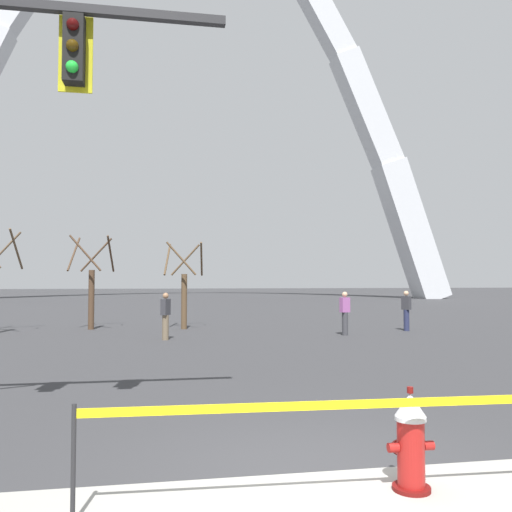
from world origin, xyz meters
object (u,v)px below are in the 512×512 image
(pedestrian_walking_left, at_px, (166,316))
(pedestrian_standing_center, at_px, (406,310))
(monument_arch, at_px, (181,104))
(fire_hydrant, at_px, (410,442))
(pedestrian_walking_right, at_px, (345,313))

(pedestrian_walking_left, distance_m, pedestrian_standing_center, 9.59)
(monument_arch, bearing_deg, fire_hydrant, -89.09)
(fire_hydrant, xyz_separation_m, monument_arch, (-0.78, 48.62, 19.58))
(pedestrian_walking_right, bearing_deg, pedestrian_walking_left, -176.53)
(pedestrian_standing_center, bearing_deg, fire_hydrant, -115.83)
(monument_arch, xyz_separation_m, pedestrian_walking_left, (-1.52, -35.39, -19.23))
(monument_arch, bearing_deg, pedestrian_walking_left, -92.45)
(pedestrian_walking_left, xyz_separation_m, pedestrian_walking_right, (6.48, 0.39, 0.00))
(monument_arch, height_order, pedestrian_walking_left, monument_arch)
(pedestrian_walking_left, xyz_separation_m, pedestrian_standing_center, (9.46, 1.57, 0.00))
(fire_hydrant, distance_m, pedestrian_standing_center, 16.45)
(monument_arch, distance_m, pedestrian_standing_center, 39.71)
(monument_arch, height_order, pedestrian_walking_right, monument_arch)
(fire_hydrant, height_order, pedestrian_walking_left, pedestrian_walking_left)
(monument_arch, relative_size, pedestrian_walking_left, 36.42)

